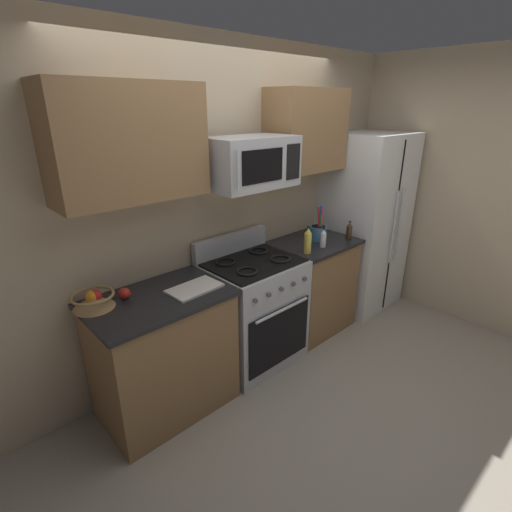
% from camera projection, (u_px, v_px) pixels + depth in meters
% --- Properties ---
extents(ground_plane, '(16.00, 16.00, 0.00)m').
position_uv_depth(ground_plane, '(314.00, 397.00, 2.97)').
color(ground_plane, gray).
extents(wall_back, '(8.00, 0.10, 2.60)m').
position_uv_depth(wall_back, '(222.00, 208.00, 3.22)').
color(wall_back, tan).
rests_on(wall_back, ground).
extents(counter_left, '(0.95, 0.62, 0.91)m').
position_uv_depth(counter_left, '(164.00, 354.00, 2.72)').
color(counter_left, olive).
rests_on(counter_left, ground).
extents(range_oven, '(0.76, 0.66, 1.09)m').
position_uv_depth(range_oven, '(253.00, 310.00, 3.27)').
color(range_oven, '#B2B5BA').
rests_on(range_oven, ground).
extents(counter_right, '(0.78, 0.62, 0.91)m').
position_uv_depth(counter_right, '(312.00, 285.00, 3.77)').
color(counter_right, olive).
rests_on(counter_right, ground).
extents(refrigerator, '(0.80, 0.73, 1.85)m').
position_uv_depth(refrigerator, '(363.00, 223.00, 4.10)').
color(refrigerator, silver).
rests_on(refrigerator, ground).
extents(wall_right, '(0.10, 8.00, 2.60)m').
position_uv_depth(wall_right, '(455.00, 192.00, 3.81)').
color(wall_right, tan).
rests_on(wall_right, ground).
extents(microwave, '(0.70, 0.44, 0.37)m').
position_uv_depth(microwave, '(250.00, 162.00, 2.83)').
color(microwave, '#B2B5BA').
extents(upper_cabinets_left, '(0.94, 0.34, 0.69)m').
position_uv_depth(upper_cabinets_left, '(128.00, 143.00, 2.30)').
color(upper_cabinets_left, olive).
extents(upper_cabinets_right, '(0.77, 0.34, 0.69)m').
position_uv_depth(upper_cabinets_right, '(306.00, 131.00, 3.35)').
color(upper_cabinets_right, olive).
extents(utensil_crock, '(0.16, 0.16, 0.34)m').
position_uv_depth(utensil_crock, '(318.00, 232.00, 3.62)').
color(utensil_crock, teal).
rests_on(utensil_crock, counter_right).
extents(fruit_basket, '(0.27, 0.27, 0.12)m').
position_uv_depth(fruit_basket, '(93.00, 300.00, 2.41)').
color(fruit_basket, '#9E7A4C').
rests_on(fruit_basket, counter_left).
extents(apple_loose, '(0.08, 0.08, 0.08)m').
position_uv_depth(apple_loose, '(125.00, 294.00, 2.52)').
color(apple_loose, red).
rests_on(apple_loose, counter_left).
extents(cutting_board, '(0.37, 0.24, 0.02)m').
position_uv_depth(cutting_board, '(195.00, 288.00, 2.66)').
color(cutting_board, silver).
rests_on(cutting_board, counter_left).
extents(bottle_soy, '(0.06, 0.06, 0.18)m').
position_uv_depth(bottle_soy, '(349.00, 231.00, 3.62)').
color(bottle_soy, '#382314').
rests_on(bottle_soy, counter_right).
extents(bottle_oil, '(0.07, 0.07, 0.24)m').
position_uv_depth(bottle_oil, '(308.00, 241.00, 3.28)').
color(bottle_oil, gold).
rests_on(bottle_oil, counter_right).
extents(bottle_vinegar, '(0.05, 0.05, 0.18)m').
position_uv_depth(bottle_vinegar, '(323.00, 238.00, 3.43)').
color(bottle_vinegar, silver).
rests_on(bottle_vinegar, counter_right).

